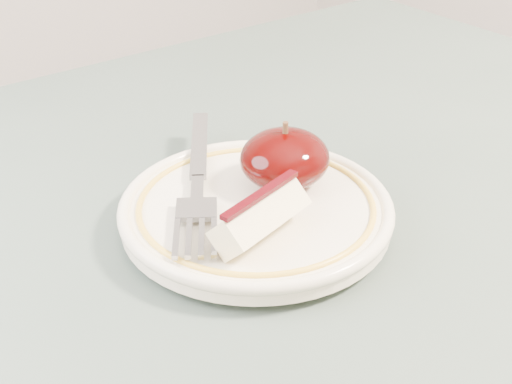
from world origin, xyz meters
TOP-DOWN VIEW (x-y plane):
  - table at (0.00, 0.00)m, footprint 0.90×0.90m
  - plate at (-0.03, 0.10)m, footprint 0.19×0.19m
  - apple_half at (0.01, 0.11)m, footprint 0.06×0.06m
  - apple_wedge at (-0.05, 0.07)m, footprint 0.07×0.05m
  - fork at (-0.04, 0.14)m, footprint 0.13×0.18m

SIDE VIEW (x-z plane):
  - table at x=0.00m, z-range 0.29..1.04m
  - plate at x=-0.03m, z-range 0.75..0.77m
  - fork at x=-0.04m, z-range 0.77..0.78m
  - apple_wedge at x=-0.05m, z-range 0.77..0.80m
  - apple_half at x=0.01m, z-range 0.76..0.81m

